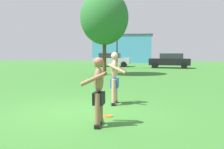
# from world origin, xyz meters

# --- Properties ---
(ground_plane) EXTENTS (80.00, 80.00, 0.00)m
(ground_plane) POSITION_xyz_m (0.00, 0.00, 0.00)
(ground_plane) COLOR #38752D
(player_with_cap) EXTENTS (0.55, 0.61, 1.62)m
(player_with_cap) POSITION_xyz_m (0.88, -1.24, 0.88)
(player_with_cap) COLOR black
(player_with_cap) RESTS_ON ground_plane
(player_in_blue) EXTENTS (0.58, 0.69, 1.72)m
(player_in_blue) POSITION_xyz_m (0.93, 1.20, 0.91)
(player_in_blue) COLOR black
(player_in_blue) RESTS_ON ground_plane
(frisbee) EXTENTS (0.25, 0.25, 0.03)m
(frisbee) POSITION_xyz_m (0.97, -0.38, 0.01)
(frisbee) COLOR orange
(frisbee) RESTS_ON ground_plane
(car_silver_near_post) EXTENTS (4.32, 2.06, 1.58)m
(car_silver_near_post) POSITION_xyz_m (-2.34, 21.72, 0.82)
(car_silver_near_post) COLOR silver
(car_silver_near_post) RESTS_ON ground_plane
(car_black_far_end) EXTENTS (4.48, 2.44, 1.58)m
(car_black_far_end) POSITION_xyz_m (4.33, 20.19, 0.82)
(car_black_far_end) COLOR black
(car_black_far_end) RESTS_ON ground_plane
(lamp_post) EXTENTS (0.60, 0.24, 4.81)m
(lamp_post) POSITION_xyz_m (-1.14, 17.84, 3.02)
(lamp_post) COLOR black
(lamp_post) RESTS_ON ground_plane
(outbuilding_behind_lot) EXTENTS (9.71, 4.29, 4.53)m
(outbuilding_behind_lot) POSITION_xyz_m (-2.21, 33.34, 2.27)
(outbuilding_behind_lot) COLOR #4C9ED1
(outbuilding_behind_lot) RESTS_ON ground_plane
(tree_left_field) EXTENTS (3.60, 3.60, 6.28)m
(tree_left_field) POSITION_xyz_m (-1.27, 11.41, 4.26)
(tree_left_field) COLOR #4C3823
(tree_left_field) RESTS_ON ground_plane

